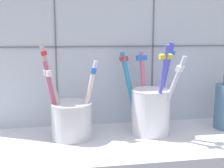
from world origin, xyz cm
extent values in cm
cube|color=silver|center=(0.00, 0.00, 1.00)|extent=(64.00, 22.00, 2.00)
cube|color=silver|center=(0.00, 12.00, 22.50)|extent=(64.00, 2.00, 45.00)
cube|color=slate|center=(-10.67, 10.90, 22.50)|extent=(0.30, 0.20, 45.00)
cube|color=slate|center=(10.67, 10.90, 22.50)|extent=(0.30, 0.20, 45.00)
cube|color=slate|center=(0.00, 10.90, 19.41)|extent=(64.00, 0.20, 0.30)
cylinder|color=silver|center=(-7.94, 2.85, 5.44)|extent=(7.90, 7.90, 6.88)
torus|color=silver|center=(-7.94, 2.85, 8.88)|extent=(8.00, 8.00, 0.50)
cylinder|color=white|center=(-4.85, 2.60, 9.76)|extent=(4.40, 1.18, 14.91)
cube|color=blue|center=(-3.61, 2.50, 15.27)|extent=(1.27, 1.98, 1.28)
cylinder|color=beige|center=(-11.06, 3.08, 11.39)|extent=(5.35, 1.57, 18.18)
cube|color=#E5333F|center=(-12.77, 3.32, 18.61)|extent=(1.19, 2.00, 1.00)
cylinder|color=#CC5277|center=(-11.40, 2.80, 9.84)|extent=(3.54, 1.98, 15.02)
cube|color=white|center=(-12.24, 2.47, 15.03)|extent=(1.82, 2.70, 1.24)
cylinder|color=white|center=(7.94, 2.85, 6.47)|extent=(7.72, 7.72, 8.95)
torus|color=silver|center=(7.94, 2.85, 10.95)|extent=(7.84, 7.84, 0.50)
cylinder|color=teal|center=(4.62, 6.69, 10.32)|extent=(4.25, 5.52, 16.15)
cube|color=#E5333F|center=(3.49, 8.33, 16.90)|extent=(2.17, 1.93, 1.12)
cylinder|color=#4E54F0|center=(11.43, 6.03, 11.20)|extent=(6.74, 5.78, 17.99)
cube|color=blue|center=(13.45, 7.68, 18.14)|extent=(2.20, 2.37, 1.06)
cylinder|color=#565BD0|center=(8.68, -0.67, 11.34)|extent=(1.55, 5.34, 18.08)
cube|color=yellow|center=(8.93, -2.31, 18.15)|extent=(2.54, 1.32, 0.98)
cylinder|color=#E0698D|center=(7.64, 6.95, 10.30)|extent=(1.63, 4.43, 15.99)
cube|color=blue|center=(7.40, 8.33, 17.02)|extent=(2.44, 1.45, 1.16)
cylinder|color=silver|center=(10.68, -0.07, 10.26)|extent=(5.12, 5.40, 15.98)
cube|color=white|center=(12.03, -1.52, 15.79)|extent=(2.14, 2.11, 1.30)
camera|label=1|loc=(-9.91, -54.54, 22.53)|focal=48.64mm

